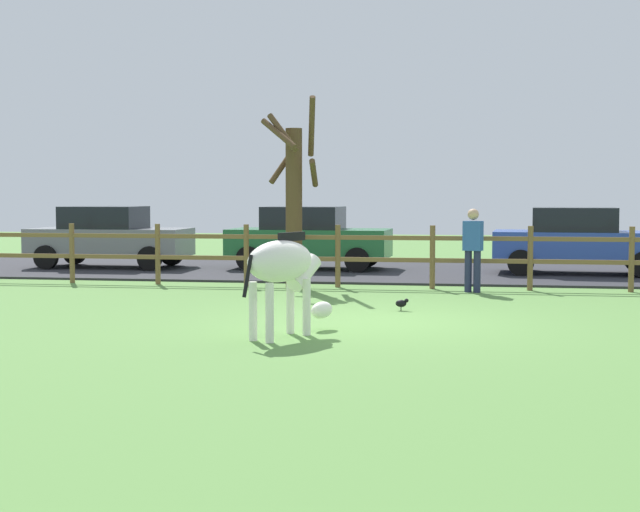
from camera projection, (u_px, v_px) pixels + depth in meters
name	position (u px, v px, depth m)	size (l,w,h in m)	color
ground_plane	(374.00, 321.00, 14.00)	(60.00, 60.00, 0.00)	#5B8C42
parking_asphalt	(413.00, 270.00, 23.15)	(28.00, 7.40, 0.05)	#2D2D33
paddock_fence	(385.00, 252.00, 18.92)	(21.49, 0.11, 1.29)	brown
bare_tree	(294.00, 198.00, 19.02)	(1.18, 1.22, 3.91)	#513A23
zebra	(284.00, 269.00, 12.40)	(1.10, 1.78, 1.41)	white
crow_on_grass	(402.00, 303.00, 15.27)	(0.21, 0.10, 0.20)	black
parked_car_grey	(109.00, 236.00, 23.63)	(4.01, 1.90, 1.56)	slate
parked_car_blue	(579.00, 240.00, 21.73)	(4.11, 2.11, 1.56)	#2D4CAD
parked_car_green	(308.00, 237.00, 23.19)	(4.06, 1.99, 1.56)	#236B38
visitor_near_fence	(473.00, 246.00, 18.07)	(0.41, 0.32, 1.64)	#232847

